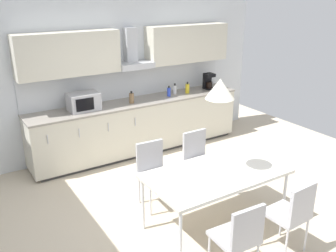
{
  "coord_description": "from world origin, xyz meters",
  "views": [
    {
      "loc": [
        -2.26,
        -3.42,
        2.75
      ],
      "look_at": [
        0.28,
        0.61,
        1.0
      ],
      "focal_mm": 40.0,
      "sensor_mm": 36.0,
      "label": 1
    }
  ],
  "objects": [
    {
      "name": "wall_back",
      "position": [
        0.0,
        2.49,
        1.43
      ],
      "size": [
        6.59,
        0.1,
        2.86
      ],
      "primitive_type": "cube",
      "color": "silver",
      "rests_on": "ground_plane"
    },
    {
      "name": "chair_near_left",
      "position": [
        -0.07,
        -1.24,
        0.53
      ],
      "size": [
        0.42,
        0.42,
        0.87
      ],
      "color": "#B2B2B7",
      "rests_on": "ground_plane"
    },
    {
      "name": "microwave",
      "position": [
        -0.35,
        2.12,
        1.07
      ],
      "size": [
        0.48,
        0.35,
        0.28
      ],
      "color": "#ADADB2",
      "rests_on": "kitchen_counter"
    },
    {
      "name": "chair_near_right",
      "position": [
        0.68,
        -1.24,
        0.53
      ],
      "size": [
        0.42,
        0.42,
        0.87
      ],
      "color": "#B2B2B7",
      "rests_on": "ground_plane"
    },
    {
      "name": "dining_table",
      "position": [
        0.31,
        -0.4,
        0.69
      ],
      "size": [
        1.65,
        0.92,
        0.73
      ],
      "color": "silver",
      "rests_on": "ground_plane"
    },
    {
      "name": "bottle_white",
      "position": [
        1.41,
        2.17,
        1.01
      ],
      "size": [
        0.07,
        0.07,
        0.19
      ],
      "color": "white",
      "rests_on": "kitchen_counter"
    },
    {
      "name": "backsplash_tile",
      "position": [
        0.63,
        2.43,
        1.19
      ],
      "size": [
        3.84,
        0.02,
        0.53
      ],
      "primitive_type": "cube",
      "color": "silver",
      "rests_on": "kitchen_counter"
    },
    {
      "name": "upper_wall_cabinets",
      "position": [
        0.63,
        2.27,
        1.8
      ],
      "size": [
        3.84,
        0.4,
        0.67
      ],
      "color": "beige"
    },
    {
      "name": "bottle_blue",
      "position": [
        1.23,
        2.09,
        1.01
      ],
      "size": [
        0.07,
        0.07,
        0.19
      ],
      "color": "blue",
      "rests_on": "kitchen_counter"
    },
    {
      "name": "chair_far_right",
      "position": [
        0.68,
        0.44,
        0.53
      ],
      "size": [
        0.4,
        0.4,
        0.87
      ],
      "color": "#B2B2B7",
      "rests_on": "ground_plane"
    },
    {
      "name": "kitchen_counter",
      "position": [
        0.63,
        2.12,
        0.47
      ],
      "size": [
        3.86,
        0.66,
        0.93
      ],
      "color": "#333333",
      "rests_on": "ground_plane"
    },
    {
      "name": "bottle_yellow",
      "position": [
        1.64,
        2.1,
        1.02
      ],
      "size": [
        0.08,
        0.08,
        0.21
      ],
      "color": "yellow",
      "rests_on": "kitchen_counter"
    },
    {
      "name": "pendant_lamp",
      "position": [
        0.31,
        -0.4,
        1.74
      ],
      "size": [
        0.32,
        0.32,
        0.22
      ],
      "primitive_type": "cone",
      "color": "silver"
    },
    {
      "name": "coffee_maker",
      "position": [
        2.17,
        2.15,
        1.08
      ],
      "size": [
        0.18,
        0.19,
        0.3
      ],
      "color": "black",
      "rests_on": "kitchen_counter"
    },
    {
      "name": "bottle_brown",
      "position": [
        0.47,
        2.07,
        1.02
      ],
      "size": [
        0.08,
        0.08,
        0.21
      ],
      "color": "brown",
      "rests_on": "kitchen_counter"
    },
    {
      "name": "ground_plane",
      "position": [
        0.0,
        0.0,
        -0.01
      ],
      "size": [
        8.23,
        7.32,
        0.02
      ],
      "primitive_type": "cube",
      "color": "beige"
    },
    {
      "name": "chair_far_left",
      "position": [
        -0.06,
        0.44,
        0.53
      ],
      "size": [
        0.42,
        0.42,
        0.87
      ],
      "color": "#B2B2B7",
      "rests_on": "ground_plane"
    }
  ]
}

